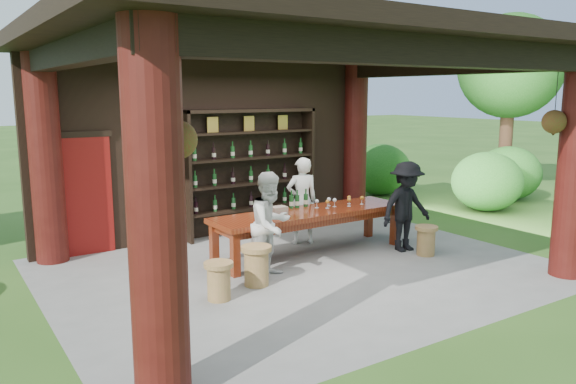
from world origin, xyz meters
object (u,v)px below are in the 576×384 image
stool_near_left (256,265)px  host (302,201)px  stool_near_right (426,240)px  guest_woman (271,225)px  wine_shelf (251,172)px  napkin_basket (279,211)px  guest_man (406,207)px  tasting_table (310,217)px  stool_far_left (219,280)px

stool_near_left → host: bearing=39.9°
stool_near_right → guest_woman: bearing=170.1°
host → stool_near_right: bearing=142.5°
wine_shelf → napkin_basket: wine_shelf is taller
wine_shelf → stool_near_left: (-1.45, -2.72, -0.89)m
wine_shelf → guest_man: (1.59, -2.57, -0.42)m
host → tasting_table: bearing=83.0°
stool_near_left → napkin_basket: 1.35m
stool_far_left → tasting_table: bearing=25.9°
tasting_table → stool_near_left: (-1.54, -0.87, -0.33)m
wine_shelf → host: wine_shelf is taller
guest_woman → tasting_table: bearing=12.6°
stool_far_left → wine_shelf: bearing=53.9°
host → wine_shelf: bearing=-56.1°
stool_far_left → host: size_ratio=0.33×
tasting_table → wine_shelf: bearing=92.8°
stool_near_left → stool_near_right: (3.13, -0.25, -0.04)m
stool_near_left → stool_far_left: (-0.69, -0.22, -0.03)m
host → guest_woman: guest_woman is taller
guest_man → stool_near_right: bearing=-75.3°
tasting_table → napkin_basket: napkin_basket is taller
host → guest_man: host is taller
tasting_table → guest_man: 1.67m
wine_shelf → stool_near_left: 3.21m
napkin_basket → stool_near_left: bearing=-136.7°
stool_near_left → guest_man: 3.08m
wine_shelf → stool_far_left: size_ratio=5.31×
tasting_table → stool_near_left: 1.80m
stool_near_left → host: host is taller
stool_near_left → guest_woman: bearing=31.4°
stool_near_right → host: size_ratio=0.32×
tasting_table → stool_far_left: 2.51m
stool_near_right → tasting_table: bearing=144.9°
wine_shelf → stool_far_left: bearing=-126.1°
guest_woman → napkin_basket: guest_woman is taller
tasting_table → stool_near_left: size_ratio=6.08×
wine_shelf → napkin_basket: (-0.54, -1.86, -0.38)m
napkin_basket → stool_far_left: bearing=-146.1°
stool_near_left → tasting_table: bearing=29.3°
stool_far_left → guest_man: 3.79m
wine_shelf → guest_man: bearing=-58.2°
tasting_table → stool_far_left: size_ratio=6.82×
stool_near_left → guest_man: (3.04, 0.15, 0.47)m
stool_near_right → stool_far_left: 3.82m
stool_far_left → stool_near_left: bearing=17.6°
stool_near_left → stool_far_left: 0.73m
guest_woman → napkin_basket: 0.82m
stool_near_left → guest_man: bearing=2.8°
wine_shelf → tasting_table: wine_shelf is taller
wine_shelf → guest_man: size_ratio=1.75×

